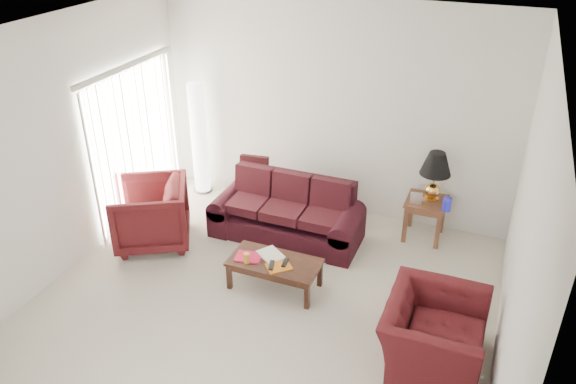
{
  "coord_description": "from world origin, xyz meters",
  "views": [
    {
      "loc": [
        2.13,
        -4.46,
        4.16
      ],
      "look_at": [
        0.0,
        0.85,
        1.05
      ],
      "focal_mm": 35.0,
      "sensor_mm": 36.0,
      "label": 1
    }
  ],
  "objects_px": {
    "end_table": "(424,219)",
    "armchair_left": "(151,214)",
    "armchair_right": "(433,334)",
    "coffee_table": "(275,274)",
    "sofa": "(286,211)",
    "floor_lamp": "(199,139)"
  },
  "relations": [
    {
      "from": "armchair_left",
      "to": "armchair_right",
      "type": "distance_m",
      "value": 3.85
    },
    {
      "from": "end_table",
      "to": "floor_lamp",
      "type": "bearing_deg",
      "value": 179.16
    },
    {
      "from": "armchair_right",
      "to": "coffee_table",
      "type": "height_order",
      "value": "armchair_right"
    },
    {
      "from": "end_table",
      "to": "armchair_left",
      "type": "relative_size",
      "value": 0.6
    },
    {
      "from": "floor_lamp",
      "to": "sofa",
      "type": "bearing_deg",
      "value": -23.53
    },
    {
      "from": "floor_lamp",
      "to": "armchair_right",
      "type": "height_order",
      "value": "floor_lamp"
    },
    {
      "from": "end_table",
      "to": "floor_lamp",
      "type": "distance_m",
      "value": 3.46
    },
    {
      "from": "coffee_table",
      "to": "armchair_right",
      "type": "bearing_deg",
      "value": -13.61
    },
    {
      "from": "sofa",
      "to": "floor_lamp",
      "type": "height_order",
      "value": "floor_lamp"
    },
    {
      "from": "armchair_right",
      "to": "coffee_table",
      "type": "relative_size",
      "value": 1.02
    },
    {
      "from": "end_table",
      "to": "armchair_right",
      "type": "height_order",
      "value": "armchair_right"
    },
    {
      "from": "armchair_left",
      "to": "coffee_table",
      "type": "xyz_separation_m",
      "value": [
        1.87,
        -0.29,
        -0.25
      ]
    },
    {
      "from": "sofa",
      "to": "end_table",
      "type": "bearing_deg",
      "value": 21.22
    },
    {
      "from": "coffee_table",
      "to": "sofa",
      "type": "bearing_deg",
      "value": 106.54
    },
    {
      "from": "floor_lamp",
      "to": "end_table",
      "type": "bearing_deg",
      "value": -0.84
    },
    {
      "from": "armchair_left",
      "to": "end_table",
      "type": "bearing_deg",
      "value": 84.21
    },
    {
      "from": "sofa",
      "to": "armchair_left",
      "type": "relative_size",
      "value": 2.09
    },
    {
      "from": "armchair_right",
      "to": "coffee_table",
      "type": "distance_m",
      "value": 1.97
    },
    {
      "from": "floor_lamp",
      "to": "coffee_table",
      "type": "height_order",
      "value": "floor_lamp"
    },
    {
      "from": "sofa",
      "to": "floor_lamp",
      "type": "bearing_deg",
      "value": 155.73
    },
    {
      "from": "end_table",
      "to": "sofa",
      "type": "bearing_deg",
      "value": -158.04
    },
    {
      "from": "armchair_left",
      "to": "armchair_right",
      "type": "relative_size",
      "value": 0.88
    }
  ]
}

